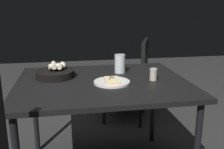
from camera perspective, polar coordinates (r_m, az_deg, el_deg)
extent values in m
cube|color=black|center=(1.74, -2.14, -1.84)|extent=(1.14, 0.91, 0.03)
cylinder|color=black|center=(2.24, -16.67, -8.32)|extent=(0.04, 0.04, 0.69)
cylinder|color=black|center=(2.34, 9.11, -6.81)|extent=(0.04, 0.04, 0.69)
cylinder|color=silver|center=(1.67, -0.03, -1.70)|extent=(0.24, 0.24, 0.01)
cube|color=tan|center=(1.67, -0.03, -1.31)|extent=(0.10, 0.15, 0.01)
cube|color=beige|center=(1.67, -0.03, -1.05)|extent=(0.09, 0.14, 0.01)
sphere|color=brown|center=(1.70, -0.29, -0.62)|extent=(0.02, 0.02, 0.02)
sphere|color=brown|center=(1.66, -0.48, -1.03)|extent=(0.02, 0.02, 0.02)
sphere|color=brown|center=(1.69, 0.22, -0.72)|extent=(0.02, 0.02, 0.02)
cylinder|color=black|center=(1.85, -12.47, 0.14)|extent=(0.27, 0.27, 0.05)
cylinder|color=beige|center=(1.84, -12.80, 2.03)|extent=(0.04, 0.12, 0.03)
cylinder|color=beige|center=(1.83, -12.17, 1.83)|extent=(0.12, 0.07, 0.04)
cylinder|color=beige|center=(1.84, -11.26, 1.96)|extent=(0.06, 0.11, 0.03)
cylinder|color=#B52214|center=(1.83, -10.60, -0.05)|extent=(0.06, 0.06, 0.03)
cylinder|color=silver|center=(1.92, 1.76, 2.43)|extent=(0.08, 0.08, 0.14)
cylinder|color=#C58617|center=(1.93, 1.75, 1.67)|extent=(0.07, 0.07, 0.08)
cylinder|color=#BFB299|center=(1.76, 9.14, -0.20)|extent=(0.05, 0.05, 0.07)
cylinder|color=maroon|center=(1.76, 9.12, -0.66)|extent=(0.04, 0.04, 0.03)
cylinder|color=#B7B7BC|center=(1.74, 9.20, 1.09)|extent=(0.05, 0.05, 0.01)
cube|color=#2A2A2A|center=(2.74, 2.95, -1.32)|extent=(0.57, 0.57, 0.04)
cube|color=black|center=(2.66, 7.27, 3.15)|extent=(0.19, 0.40, 0.42)
cylinder|color=black|center=(3.02, -0.10, -4.22)|extent=(0.03, 0.03, 0.41)
cylinder|color=black|center=(2.68, -1.82, -6.88)|extent=(0.03, 0.03, 0.41)
cylinder|color=black|center=(2.97, 7.10, -4.70)|extent=(0.03, 0.03, 0.41)
cylinder|color=black|center=(2.62, 6.35, -7.49)|extent=(0.03, 0.03, 0.41)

